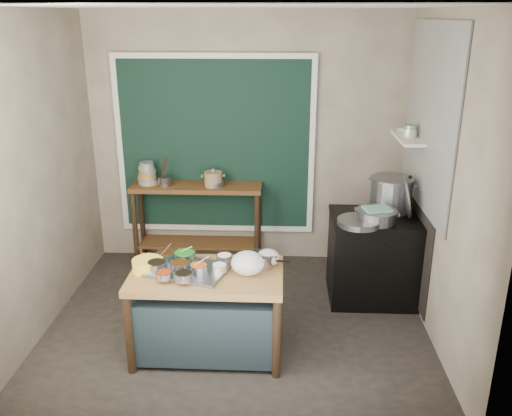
{
  "coord_description": "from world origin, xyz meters",
  "views": [
    {
      "loc": [
        0.38,
        -4.44,
        2.75
      ],
      "look_at": [
        0.16,
        0.25,
        1.06
      ],
      "focal_mm": 38.0,
      "sensor_mm": 36.0,
      "label": 1
    }
  ],
  "objects_px": {
    "back_counter": "(198,225)",
    "steamer": "(377,216)",
    "saucepan": "(262,260)",
    "utensil_cup": "(165,181)",
    "stock_pot": "(391,194)",
    "ceramic_crock": "(213,180)",
    "stove_block": "(375,259)",
    "condiment_tray": "(188,270)",
    "prep_table": "(208,313)",
    "yellow_basin": "(148,265)"
  },
  "relations": [
    {
      "from": "saucepan",
      "to": "ceramic_crock",
      "type": "bearing_deg",
      "value": 124.47
    },
    {
      "from": "yellow_basin",
      "to": "stove_block",
      "type": "bearing_deg",
      "value": 26.18
    },
    {
      "from": "back_counter",
      "to": "condiment_tray",
      "type": "distance_m",
      "value": 1.78
    },
    {
      "from": "ceramic_crock",
      "to": "prep_table",
      "type": "bearing_deg",
      "value": -85.21
    },
    {
      "from": "prep_table",
      "to": "ceramic_crock",
      "type": "height_order",
      "value": "ceramic_crock"
    },
    {
      "from": "stock_pot",
      "to": "utensil_cup",
      "type": "bearing_deg",
      "value": 167.54
    },
    {
      "from": "stove_block",
      "to": "condiment_tray",
      "type": "xyz_separation_m",
      "value": [
        -1.71,
        -1.01,
        0.34
      ]
    },
    {
      "from": "ceramic_crock",
      "to": "stock_pot",
      "type": "bearing_deg",
      "value": -15.5
    },
    {
      "from": "condiment_tray",
      "to": "yellow_basin",
      "type": "distance_m",
      "value": 0.34
    },
    {
      "from": "prep_table",
      "to": "stock_pot",
      "type": "height_order",
      "value": "stock_pot"
    },
    {
      "from": "ceramic_crock",
      "to": "steamer",
      "type": "height_order",
      "value": "ceramic_crock"
    },
    {
      "from": "stock_pot",
      "to": "prep_table",
      "type": "bearing_deg",
      "value": -144.52
    },
    {
      "from": "stock_pot",
      "to": "back_counter",
      "type": "bearing_deg",
      "value": 164.95
    },
    {
      "from": "back_counter",
      "to": "prep_table",
      "type": "bearing_deg",
      "value": -79.06
    },
    {
      "from": "saucepan",
      "to": "stock_pot",
      "type": "distance_m",
      "value": 1.66
    },
    {
      "from": "utensil_cup",
      "to": "saucepan",
      "type": "bearing_deg",
      "value": -54.73
    },
    {
      "from": "prep_table",
      "to": "stove_block",
      "type": "bearing_deg",
      "value": 33.58
    },
    {
      "from": "back_counter",
      "to": "utensil_cup",
      "type": "bearing_deg",
      "value": -176.3
    },
    {
      "from": "condiment_tray",
      "to": "yellow_basin",
      "type": "bearing_deg",
      "value": 179.18
    },
    {
      "from": "stock_pot",
      "to": "ceramic_crock",
      "type": "bearing_deg",
      "value": 164.5
    },
    {
      "from": "yellow_basin",
      "to": "stock_pot",
      "type": "distance_m",
      "value": 2.5
    },
    {
      "from": "stove_block",
      "to": "ceramic_crock",
      "type": "distance_m",
      "value": 1.93
    },
    {
      "from": "stove_block",
      "to": "utensil_cup",
      "type": "distance_m",
      "value": 2.42
    },
    {
      "from": "yellow_basin",
      "to": "utensil_cup",
      "type": "bearing_deg",
      "value": 96.45
    },
    {
      "from": "prep_table",
      "to": "steamer",
      "type": "xyz_separation_m",
      "value": [
        1.51,
        0.87,
        0.57
      ]
    },
    {
      "from": "ceramic_crock",
      "to": "back_counter",
      "type": "bearing_deg",
      "value": 169.26
    },
    {
      "from": "stock_pot",
      "to": "steamer",
      "type": "xyz_separation_m",
      "value": [
        -0.19,
        -0.34,
        -0.11
      ]
    },
    {
      "from": "prep_table",
      "to": "yellow_basin",
      "type": "bearing_deg",
      "value": 177.84
    },
    {
      "from": "back_counter",
      "to": "stock_pot",
      "type": "height_order",
      "value": "stock_pot"
    },
    {
      "from": "stove_block",
      "to": "saucepan",
      "type": "height_order",
      "value": "saucepan"
    },
    {
      "from": "prep_table",
      "to": "saucepan",
      "type": "distance_m",
      "value": 0.64
    },
    {
      "from": "back_counter",
      "to": "steamer",
      "type": "relative_size",
      "value": 3.73
    },
    {
      "from": "prep_table",
      "to": "back_counter",
      "type": "bearing_deg",
      "value": 101.15
    },
    {
      "from": "condiment_tray",
      "to": "ceramic_crock",
      "type": "relative_size",
      "value": 2.91
    },
    {
      "from": "utensil_cup",
      "to": "stock_pot",
      "type": "height_order",
      "value": "stock_pot"
    },
    {
      "from": "back_counter",
      "to": "utensil_cup",
      "type": "xyz_separation_m",
      "value": [
        -0.34,
        -0.02,
        0.53
      ]
    },
    {
      "from": "saucepan",
      "to": "utensil_cup",
      "type": "bearing_deg",
      "value": 139.21
    },
    {
      "from": "back_counter",
      "to": "steamer",
      "type": "height_order",
      "value": "steamer"
    },
    {
      "from": "yellow_basin",
      "to": "stock_pot",
      "type": "relative_size",
      "value": 0.58
    },
    {
      "from": "ceramic_crock",
      "to": "steamer",
      "type": "relative_size",
      "value": 0.55
    },
    {
      "from": "condiment_tray",
      "to": "saucepan",
      "type": "distance_m",
      "value": 0.62
    },
    {
      "from": "stove_block",
      "to": "utensil_cup",
      "type": "height_order",
      "value": "utensil_cup"
    },
    {
      "from": "back_counter",
      "to": "condiment_tray",
      "type": "bearing_deg",
      "value": -83.89
    },
    {
      "from": "prep_table",
      "to": "yellow_basin",
      "type": "xyz_separation_m",
      "value": [
        -0.49,
        0.02,
        0.42
      ]
    },
    {
      "from": "back_counter",
      "to": "utensil_cup",
      "type": "relative_size",
      "value": 8.69
    },
    {
      "from": "condiment_tray",
      "to": "saucepan",
      "type": "relative_size",
      "value": 2.89
    },
    {
      "from": "back_counter",
      "to": "stove_block",
      "type": "distance_m",
      "value": 2.04
    },
    {
      "from": "stove_block",
      "to": "saucepan",
      "type": "bearing_deg",
      "value": -141.23
    },
    {
      "from": "prep_table",
      "to": "steamer",
      "type": "height_order",
      "value": "steamer"
    },
    {
      "from": "saucepan",
      "to": "utensil_cup",
      "type": "distance_m",
      "value": 1.97
    }
  ]
}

